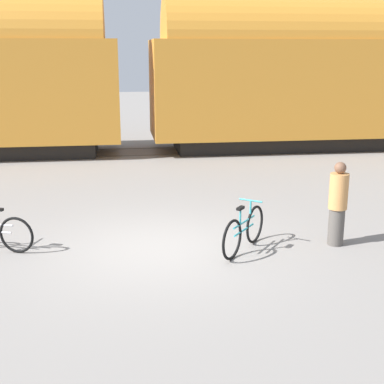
{
  "coord_description": "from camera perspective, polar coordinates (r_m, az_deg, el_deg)",
  "views": [
    {
      "loc": [
        -0.63,
        -9.46,
        3.6
      ],
      "look_at": [
        0.65,
        -0.08,
        1.1
      ],
      "focal_mm": 50.0,
      "sensor_mm": 36.0,
      "label": 1
    }
  ],
  "objects": [
    {
      "name": "person_in_tan",
      "position": [
        10.44,
        15.28,
        -1.26
      ],
      "size": [
        0.35,
        0.35,
        1.62
      ],
      "rotation": [
        0.0,
        0.0,
        2.98
      ],
      "color": "#514C47",
      "rests_on": "ground_plane"
    },
    {
      "name": "ground_plane",
      "position": [
        10.14,
        -3.75,
        -6.03
      ],
      "size": [
        80.0,
        80.0,
        0.0
      ],
      "primitive_type": "plane",
      "color": "gray"
    },
    {
      "name": "bicycle_teal",
      "position": [
        9.94,
        5.56,
        -4.12
      ],
      "size": [
        1.11,
        1.4,
        0.92
      ],
      "color": "black",
      "rests_on": "ground_plane"
    },
    {
      "name": "rail_far",
      "position": [
        20.53,
        -5.94,
        4.66
      ],
      "size": [
        59.71,
        0.07,
        0.01
      ],
      "primitive_type": "cube",
      "color": "#4C4238",
      "rests_on": "ground_plane"
    },
    {
      "name": "freight_train",
      "position": [
        19.5,
        -6.09,
        12.57
      ],
      "size": [
        47.71,
        3.13,
        5.48
      ],
      "color": "black",
      "rests_on": "ground_plane"
    },
    {
      "name": "rail_near",
      "position": [
        19.11,
        -5.79,
        3.91
      ],
      "size": [
        59.71,
        0.07,
        0.01
      ],
      "primitive_type": "cube",
      "color": "#4C4238",
      "rests_on": "ground_plane"
    }
  ]
}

